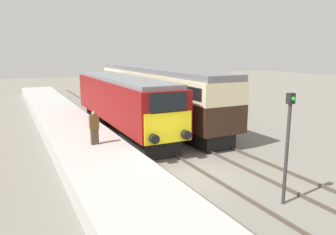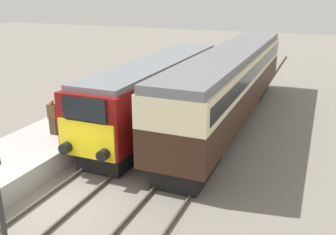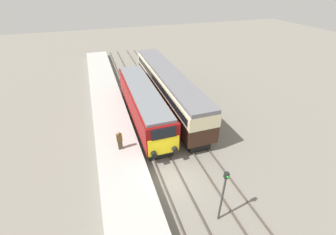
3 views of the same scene
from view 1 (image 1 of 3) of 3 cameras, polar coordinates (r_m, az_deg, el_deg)
The scene contains 8 objects.
ground_plane at distance 14.64m, azimuth 3.21°, elevation -9.88°, with size 120.00×120.00×0.00m, color slate.
platform_left at distance 20.72m, azimuth -16.00°, elevation -2.69°, with size 3.50×50.00×0.83m.
rails_near_track at distance 18.89m, azimuth -4.32°, elevation -4.72°, with size 1.51×60.00×0.14m.
rails_far_track at distance 20.36m, azimuth 4.59°, elevation -3.54°, with size 1.50×60.00×0.14m.
locomotive at distance 21.68m, azimuth -7.89°, elevation 2.72°, with size 2.70×13.88×3.71m.
passenger_carriage at distance 25.04m, azimuth -2.26°, elevation 4.95°, with size 2.75×18.30×4.12m.
person_on_platform at distance 16.35m, azimuth -12.72°, elevation -1.80°, with size 0.44×0.26×1.65m.
signal_post at distance 11.93m, azimuth 20.13°, elevation -3.67°, with size 0.24×0.28×3.96m.
Camera 1 is at (-6.78, -11.83, 5.32)m, focal length 35.00 mm.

